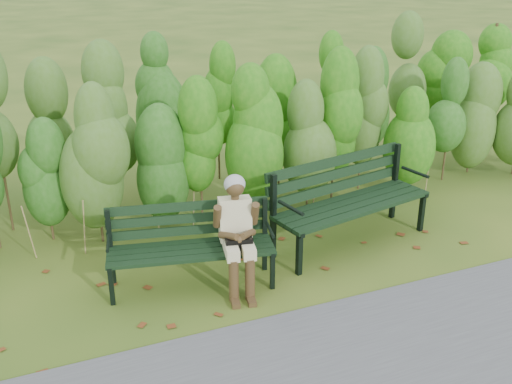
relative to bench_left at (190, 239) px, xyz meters
name	(u,v)px	position (x,y,z in m)	size (l,w,h in m)	color
ground	(268,265)	(0.89, 0.01, -0.50)	(80.00, 80.00, 0.00)	#2D4B15
hedge_band	(211,115)	(0.89, 1.88, 0.76)	(11.04, 1.67, 2.42)	#47381E
leaf_litter	(284,271)	(0.99, -0.19, -0.50)	(5.75, 2.08, 0.01)	brown
bench_left	(190,239)	(0.00, 0.00, 0.00)	(1.77, 0.89, 0.85)	black
bench_right	(346,194)	(1.99, 0.24, 0.09)	(2.10, 1.05, 1.01)	black
seated_woman	(237,227)	(0.42, -0.26, 0.18)	(0.49, 0.72, 1.20)	beige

